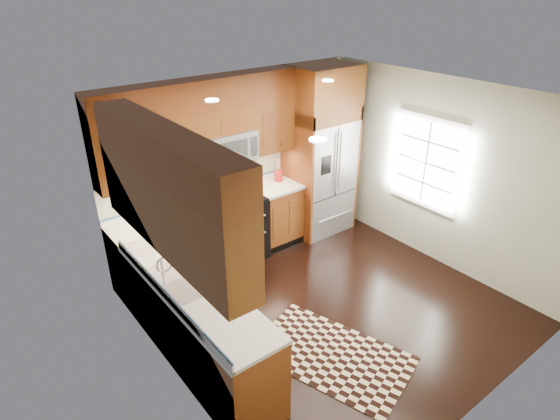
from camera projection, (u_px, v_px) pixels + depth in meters
ground at (327, 306)px, 5.87m from camera, size 4.00×4.00×0.00m
wall_back at (236, 164)px, 6.70m from camera, size 4.00×0.02×2.60m
wall_left at (170, 277)px, 4.19m from camera, size 0.02×4.00×2.60m
wall_right at (439, 173)px, 6.38m from camera, size 0.02×4.00×2.60m
window at (426, 163)px, 6.47m from camera, size 0.04×1.10×1.30m
base_cabinets at (203, 279)px, 5.63m from camera, size 2.85×3.00×0.90m
countertop at (205, 238)px, 5.58m from camera, size 2.86×3.01×0.04m
upper_cabinets at (190, 149)px, 5.10m from camera, size 2.85×3.00×1.15m
range at (236, 229)px, 6.70m from camera, size 0.76×0.67×0.95m
microwave at (227, 147)px, 6.26m from camera, size 0.76×0.40×0.42m
refrigerator at (320, 152)px, 7.15m from camera, size 0.98×0.75×2.60m
sink_faucet at (188, 283)px, 4.64m from camera, size 0.54×0.44×0.37m
rug at (331, 355)px, 5.11m from camera, size 1.46×1.89×0.01m
knife_block at (200, 195)px, 6.31m from camera, size 0.13×0.16×0.31m
utensil_crock at (278, 174)px, 7.00m from camera, size 0.16×0.16×0.35m
cutting_board at (250, 184)px, 6.92m from camera, size 0.37×0.37×0.02m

